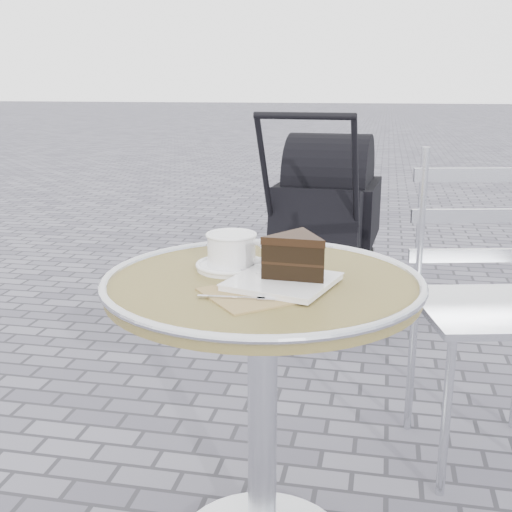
% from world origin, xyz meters
% --- Properties ---
extents(cafe_table, '(0.72, 0.72, 0.74)m').
position_xyz_m(cafe_table, '(0.00, 0.00, 0.57)').
color(cafe_table, silver).
rests_on(cafe_table, ground).
extents(cappuccino_set, '(0.17, 0.17, 0.08)m').
position_xyz_m(cappuccino_set, '(-0.09, 0.06, 0.77)').
color(cappuccino_set, white).
rests_on(cappuccino_set, cafe_table).
extents(cake_plate_set, '(0.31, 0.33, 0.11)m').
position_xyz_m(cake_plate_set, '(0.07, -0.03, 0.78)').
color(cake_plate_set, '#9B7B55').
rests_on(cake_plate_set, cafe_table).
extents(bistro_chair, '(0.52, 0.52, 0.97)m').
position_xyz_m(bistro_chair, '(0.57, 0.67, 0.60)').
color(bistro_chair, silver).
rests_on(bistro_chair, ground).
extents(baby_stroller, '(0.52, 1.03, 1.04)m').
position_xyz_m(baby_stroller, '(-0.04, 1.91, 0.47)').
color(baby_stroller, black).
rests_on(baby_stroller, ground).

